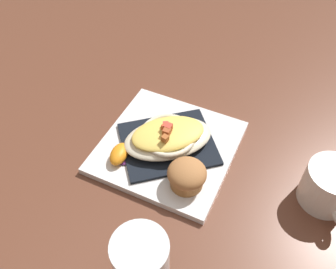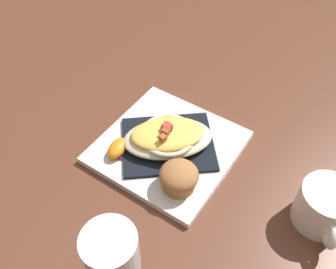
{
  "view_description": "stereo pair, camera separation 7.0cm",
  "coord_description": "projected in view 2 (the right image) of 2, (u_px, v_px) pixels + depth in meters",
  "views": [
    {
      "loc": [
        0.09,
        -0.46,
        0.57
      ],
      "look_at": [
        0.0,
        0.0,
        0.04
      ],
      "focal_mm": 39.53,
      "sensor_mm": 36.0,
      "label": 1
    },
    {
      "loc": [
        0.16,
        -0.44,
        0.57
      ],
      "look_at": [
        0.0,
        0.0,
        0.04
      ],
      "focal_mm": 39.53,
      "sensor_mm": 36.0,
      "label": 2
    }
  ],
  "objects": [
    {
      "name": "ground_plane",
      "position": [
        168.0,
        149.0,
        0.74
      ],
      "size": [
        2.6,
        2.6,
        0.0
      ],
      "primitive_type": "plane",
      "color": "brown"
    },
    {
      "name": "square_plate",
      "position": [
        168.0,
        147.0,
        0.73
      ],
      "size": [
        0.3,
        0.3,
        0.01
      ],
      "primitive_type": "cube",
      "rotation": [
        0.0,
        0.0,
        -0.24
      ],
      "color": "white",
      "rests_on": "ground_plane"
    },
    {
      "name": "folded_napkin",
      "position": [
        168.0,
        144.0,
        0.73
      ],
      "size": [
        0.22,
        0.21,
        0.01
      ],
      "primitive_type": "cube",
      "rotation": [
        0.0,
        0.0,
        0.45
      ],
      "color": "black",
      "rests_on": "square_plate"
    },
    {
      "name": "gratin_dish",
      "position": [
        168.0,
        136.0,
        0.71
      ],
      "size": [
        0.2,
        0.17,
        0.05
      ],
      "color": "beige",
      "rests_on": "folded_napkin"
    },
    {
      "name": "muffin",
      "position": [
        179.0,
        177.0,
        0.64
      ],
      "size": [
        0.07,
        0.07,
        0.05
      ],
      "color": "#A26A37",
      "rests_on": "square_plate"
    },
    {
      "name": "orange_garnish",
      "position": [
        118.0,
        149.0,
        0.71
      ],
      "size": [
        0.06,
        0.06,
        0.02
      ],
      "color": "#56245C",
      "rests_on": "square_plate"
    },
    {
      "name": "coffee_mug",
      "position": [
        323.0,
        208.0,
        0.61
      ],
      "size": [
        0.09,
        0.12,
        0.08
      ],
      "color": "white",
      "rests_on": "ground_plane"
    },
    {
      "name": "stemmed_glass",
      "position": [
        112.0,
        255.0,
        0.5
      ],
      "size": [
        0.08,
        0.08,
        0.14
      ],
      "color": "white",
      "rests_on": "ground_plane"
    }
  ]
}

